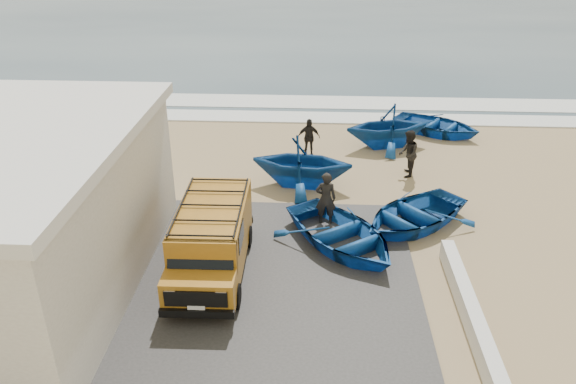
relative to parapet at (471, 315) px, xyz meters
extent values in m
plane|color=tan|center=(-5.00, 3.00, -0.28)|extent=(160.00, 160.00, 0.00)
cube|color=#3D3A38|center=(-7.00, 1.00, -0.25)|extent=(12.00, 10.00, 0.05)
cube|color=white|center=(-5.00, 15.00, -0.25)|extent=(180.00, 1.60, 0.06)
cube|color=white|center=(-5.00, 17.50, -0.26)|extent=(180.00, 2.20, 0.04)
cube|color=black|center=(-8.55, 2.50, 2.33)|extent=(0.08, 0.70, 0.90)
cube|color=silver|center=(0.00, 0.00, 0.00)|extent=(0.35, 6.00, 0.55)
cube|color=#B1711A|center=(-6.62, 2.22, 0.82)|extent=(1.83, 3.67, 1.54)
cube|color=#B1711A|center=(-6.59, -0.03, 0.47)|extent=(1.79, 0.87, 0.84)
cube|color=black|center=(-6.60, 0.41, 1.22)|extent=(1.64, 0.34, 0.67)
cube|color=black|center=(-6.59, -0.47, 0.57)|extent=(1.51, 0.10, 0.42)
cube|color=black|center=(-6.59, -0.49, 0.16)|extent=(1.81, 0.16, 0.21)
cube|color=black|center=(-6.62, 2.17, 1.67)|extent=(1.73, 3.39, 0.06)
cylinder|color=black|center=(-7.43, 0.34, 0.05)|extent=(0.21, 0.66, 0.65)
cylinder|color=black|center=(-7.47, 3.23, 0.05)|extent=(0.21, 0.66, 0.65)
cylinder|color=black|center=(-5.77, 0.36, 0.05)|extent=(0.21, 0.66, 0.65)
cylinder|color=black|center=(-5.81, 3.26, 0.05)|extent=(0.21, 0.66, 0.65)
imported|color=#134E9C|center=(-3.03, 3.36, 0.17)|extent=(4.98, 5.25, 0.89)
imported|color=#134E9C|center=(-0.71, 4.74, 0.14)|extent=(4.92, 4.82, 0.83)
imported|color=#134E9C|center=(-4.33, 7.48, 0.68)|extent=(3.98, 3.55, 1.90)
imported|color=#134E9C|center=(-0.86, 11.49, 0.66)|extent=(4.22, 3.88, 1.87)
imported|color=#134E9C|center=(1.57, 13.17, 0.13)|extent=(4.77, 4.43, 0.80)
imported|color=black|center=(-3.49, 4.73, 0.62)|extent=(0.67, 0.45, 1.80)
imported|color=black|center=(-0.39, 8.56, 0.62)|extent=(0.84, 0.99, 1.79)
imported|color=black|center=(-4.14, 10.34, 0.51)|extent=(0.96, 0.49, 1.57)
camera|label=1|loc=(-3.86, -10.99, 8.73)|focal=35.00mm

